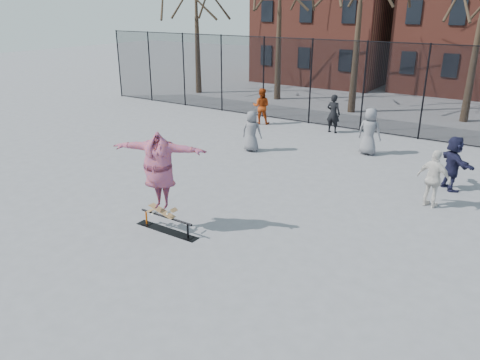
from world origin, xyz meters
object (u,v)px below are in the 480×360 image
Objects in this scene: skate_rail at (167,225)px; bystander_red at (261,106)px; skateboard at (162,213)px; skater at (160,175)px; bystander_navy at (453,163)px; bystander_extra at (369,131)px; bystander_grey at (252,131)px; bystander_black at (333,114)px; bystander_white at (434,179)px.

bystander_red is (-3.93, 11.20, 0.69)m from skate_rail.
skate_rail is 2.27× the size of skateboard.
bystander_navy is (5.59, 7.09, -0.64)m from skater.
bystander_extra is at bearing 139.49° from bystander_red.
bystander_grey is 4.51m from bystander_extra.
bystander_black is (-0.25, 11.57, -0.63)m from skater.
skater is 11.59m from bystander_black.
bystander_red is at bearing 108.72° from skateboard.
bystander_black reaches higher than bystander_white.
skater reaches higher than bystander_black.
bystander_navy is at bearing 166.39° from bystander_grey.
skater is at bearing 59.99° from bystander_white.
bystander_black is 0.96× the size of bystander_extra.
skater is 1.43× the size of bystander_white.
skateboard is 0.48× the size of bystander_black.
skateboard is (-0.13, -0.00, 0.30)m from skate_rail.
bystander_red is at bearing -77.02° from bystander_grey.
bystander_black is at bearing 70.08° from skater.
bystander_black reaches higher than bystander_red.
skateboard is 0.50× the size of bystander_white.
skateboard is at bearing 78.71° from bystander_extra.
bystander_white is (7.18, -1.77, 0.04)m from bystander_grey.
bystander_grey reaches higher than skateboard.
skateboard is 1.03m from skater.
skateboard is at bearing 92.89° from bystander_black.
bystander_red is 6.30m from bystander_extra.
bystander_grey is 0.96× the size of bystander_white.
bystander_grey is 7.39m from bystander_white.
skater reaches higher than bystander_navy.
bystander_red is at bearing 87.55° from skater.
bystander_navy is at bearing 144.17° from bystander_black.
bystander_black is at bearing 163.39° from bystander_red.
skater is at bearing 0.00° from skateboard.
skate_rail is 0.79× the size of skater.
skater is 1.39× the size of bystander_black.
bystander_navy is (9.38, -4.11, 0.00)m from bystander_red.
bystander_red reaches higher than bystander_white.
bystander_extra is at bearing 76.64° from skateboard.
bystander_black is 1.01× the size of bystander_red.
skate_rail is at bearing 102.71° from bystander_navy.
bystander_navy reaches higher than bystander_white.
bystander_navy reaches higher than skate_rail.
skateboard is 9.52m from bystander_extra.
skateboard is 7.35m from bystander_grey.
bystander_navy is at bearing 52.43° from skate_rail.
bystander_white is (5.40, 5.36, -0.66)m from skater.
skater reaches higher than bystander_extra.
bystander_black is at bearing 91.24° from skateboard.
bystander_white is at bearing 23.60° from skater.
bystander_grey is 0.93× the size of bystander_black.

